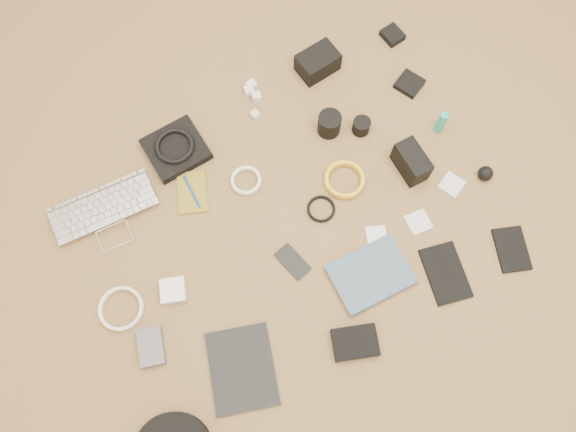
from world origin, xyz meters
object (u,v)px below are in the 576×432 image
laptop (109,221)px  dslr_camera (318,62)px  paperback (385,300)px  tablet (242,369)px  phone (293,262)px

laptop → dslr_camera: size_ratio=2.45×
paperback → tablet: bearing=88.3°
tablet → phone: tablet is taller
tablet → paperback: bearing=14.1°
dslr_camera → paperback: (-0.27, -0.83, -0.03)m
laptop → dslr_camera: (0.90, 0.15, 0.03)m
phone → dslr_camera: bearing=40.9°
dslr_camera → laptop: bearing=-174.4°
phone → paperback: bearing=-65.4°
dslr_camera → phone: 0.74m
phone → paperback: size_ratio=0.48×
dslr_camera → tablet: dslr_camera is taller
laptop → phone: bearing=-38.5°
laptop → phone: size_ratio=2.98×
phone → paperback: 0.32m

